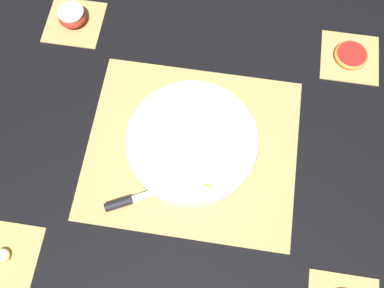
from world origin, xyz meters
TOP-DOWN VIEW (x-y plane):
  - ground_plane at (0.00, 0.00)m, footprint 6.00×6.00m
  - bamboo_mat_center at (-0.00, 0.00)m, footprint 0.44×0.38m
  - coaster_mat_near_left at (-0.33, -0.28)m, footprint 0.13×0.13m
  - coaster_mat_near_right at (0.33, -0.28)m, footprint 0.13×0.13m
  - coaster_mat_far_right at (0.33, 0.28)m, footprint 0.13×0.13m
  - fruit_salad_bowl at (-0.00, 0.00)m, footprint 0.27×0.27m
  - paring_knife at (0.12, 0.14)m, footprint 0.13×0.08m
  - apple_half at (0.33, -0.28)m, footprint 0.07×0.07m
  - banana_coin_single at (0.33, 0.28)m, footprint 0.03×0.03m
  - grapefruit_slice at (-0.33, -0.28)m, footprint 0.08×0.08m

SIDE VIEW (x-z plane):
  - ground_plane at x=0.00m, z-range 0.00..0.00m
  - coaster_mat_near_left at x=-0.33m, z-range 0.00..0.01m
  - coaster_mat_far_right at x=0.33m, z-range 0.00..0.01m
  - coaster_mat_near_right at x=0.33m, z-range 0.00..0.01m
  - bamboo_mat_center at x=0.00m, z-range 0.00..0.01m
  - banana_coin_single at x=0.33m, z-range 0.01..0.01m
  - grapefruit_slice at x=-0.33m, z-range 0.01..0.02m
  - paring_knife at x=0.12m, z-range 0.01..0.02m
  - apple_half at x=0.33m, z-range 0.01..0.04m
  - fruit_salad_bowl at x=0.00m, z-range 0.01..0.07m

